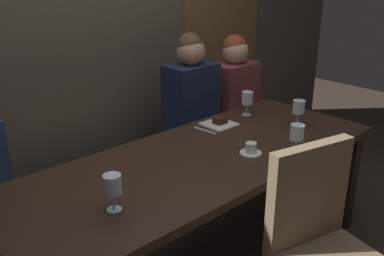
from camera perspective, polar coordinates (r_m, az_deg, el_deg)
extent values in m
cube|color=brown|center=(3.92, 3.94, 11.36)|extent=(0.90, 0.05, 2.10)
cube|color=black|center=(3.06, 20.12, -6.75)|extent=(0.08, 0.08, 0.69)
cube|color=black|center=(3.38, 9.71, -2.95)|extent=(0.08, 0.08, 0.69)
cube|color=#302119|center=(2.31, 1.24, -4.29)|extent=(2.20, 0.84, 0.04)
cube|color=#4A3C2E|center=(3.05, -8.10, -9.30)|extent=(2.50, 0.40, 0.35)
cube|color=brown|center=(2.95, -8.32, -5.53)|extent=(2.50, 0.44, 0.10)
cube|color=#7F6B51|center=(2.02, 15.24, -8.41)|extent=(0.44, 0.16, 0.48)
cube|color=#192342|center=(3.11, -0.15, 3.11)|extent=(0.36, 0.24, 0.60)
sphere|color=tan|center=(3.02, -0.16, 10.18)|extent=(0.20, 0.20, 0.20)
sphere|color=brown|center=(3.02, -0.29, 10.86)|extent=(0.18, 0.18, 0.18)
cube|color=brown|center=(3.45, 5.58, 4.28)|extent=(0.36, 0.24, 0.53)
sphere|color=#DBB293|center=(3.37, 5.80, 10.13)|extent=(0.20, 0.20, 0.20)
sphere|color=brown|center=(3.37, 5.69, 10.74)|extent=(0.18, 0.18, 0.18)
cylinder|color=silver|center=(1.86, -10.30, -10.63)|extent=(0.06, 0.06, 0.00)
cylinder|color=silver|center=(1.84, -10.38, -9.58)|extent=(0.01, 0.01, 0.07)
cylinder|color=silver|center=(1.80, -10.55, -7.39)|extent=(0.08, 0.08, 0.08)
cylinder|color=silver|center=(2.41, 13.57, -3.16)|extent=(0.06, 0.06, 0.00)
cylinder|color=silver|center=(2.40, 13.65, -2.30)|extent=(0.01, 0.01, 0.07)
cylinder|color=silver|center=(2.37, 13.82, -0.53)|extent=(0.08, 0.08, 0.08)
cylinder|color=maroon|center=(2.37, 13.78, -0.89)|extent=(0.07, 0.07, 0.05)
cylinder|color=silver|center=(2.95, 7.26, 1.79)|extent=(0.06, 0.06, 0.00)
cylinder|color=silver|center=(2.94, 7.30, 2.52)|extent=(0.01, 0.01, 0.07)
cylinder|color=silver|center=(2.91, 7.37, 4.01)|extent=(0.08, 0.08, 0.08)
cylinder|color=silver|center=(2.83, 13.83, 0.45)|extent=(0.06, 0.06, 0.00)
cylinder|color=silver|center=(2.81, 13.90, 1.20)|extent=(0.01, 0.01, 0.07)
cylinder|color=silver|center=(2.79, 14.04, 2.74)|extent=(0.08, 0.08, 0.08)
cylinder|color=gold|center=(2.80, 13.99, 2.19)|extent=(0.07, 0.07, 0.02)
cylinder|color=white|center=(2.35, 7.82, -3.33)|extent=(0.12, 0.12, 0.01)
cylinder|color=white|center=(2.34, 7.85, -2.61)|extent=(0.06, 0.06, 0.06)
cylinder|color=brown|center=(2.33, 7.88, -2.07)|extent=(0.05, 0.05, 0.01)
cube|color=white|center=(2.75, 3.60, 0.50)|extent=(0.19, 0.19, 0.01)
cube|color=#381E14|center=(2.75, 3.76, 1.04)|extent=(0.08, 0.06, 0.04)
cube|color=silver|center=(2.65, 1.68, -0.33)|extent=(0.03, 0.17, 0.01)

